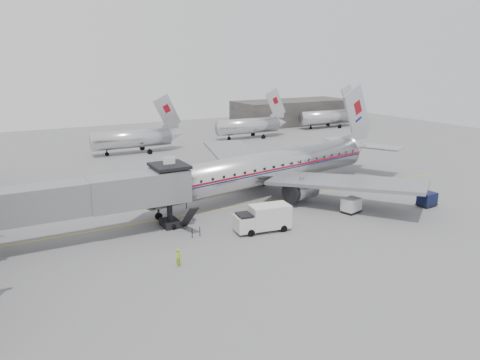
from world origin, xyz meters
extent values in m
plane|color=slate|center=(0.00, 0.00, 0.00)|extent=(160.00, 160.00, 0.00)
cube|color=#32302E|center=(45.00, 60.00, 3.00)|extent=(30.00, 12.00, 6.00)
cube|color=gold|center=(3.00, 6.00, 0.01)|extent=(60.00, 0.15, 0.01)
cube|color=slate|center=(-22.00, 3.60, 4.30)|extent=(12.00, 2.80, 3.00)
cube|color=slate|center=(-13.00, 3.60, 4.30)|extent=(8.00, 3.00, 3.10)
cube|color=slate|center=(-9.00, 4.00, 4.30)|extent=(3.20, 3.60, 3.20)
cube|color=black|center=(-9.00, 4.00, 6.20)|extent=(3.40, 3.80, 0.30)
cube|color=white|center=(-9.00, 4.00, 6.70)|extent=(1.20, 0.15, 0.80)
cylinder|color=black|center=(-9.30, 3.60, 1.40)|extent=(0.56, 0.56, 2.80)
cube|color=black|center=(-9.30, 3.60, 0.35)|extent=(1.60, 2.20, 0.70)
cylinder|color=black|center=(-9.30, 2.60, 0.30)|extent=(0.30, 0.60, 0.60)
cylinder|color=black|center=(-9.30, 4.60, 0.30)|extent=(0.30, 0.60, 0.60)
cube|color=black|center=(-8.20, 1.30, 1.50)|extent=(0.90, 3.20, 2.90)
cylinder|color=silver|center=(-2.00, 42.00, 2.60)|extent=(14.00, 3.20, 3.20)
cube|color=silver|center=(4.80, 42.00, 7.00)|extent=(5.17, 0.26, 6.52)
cylinder|color=black|center=(-6.50, 42.00, 0.50)|extent=(0.24, 0.24, 1.00)
cylinder|color=silver|center=(24.00, 46.00, 2.60)|extent=(14.00, 3.20, 3.20)
cube|color=silver|center=(30.80, 46.00, 7.00)|extent=(5.17, 0.26, 6.52)
cylinder|color=black|center=(19.50, 46.00, 0.50)|extent=(0.24, 0.24, 1.00)
cylinder|color=silver|center=(48.00, 50.00, 2.60)|extent=(14.00, 3.20, 3.20)
cube|color=silver|center=(54.80, 50.00, 7.00)|extent=(5.17, 0.26, 6.52)
cylinder|color=black|center=(43.50, 50.00, 0.50)|extent=(0.24, 0.24, 1.00)
cylinder|color=silver|center=(5.34, 9.00, 3.27)|extent=(32.84, 10.17, 4.03)
cone|color=silver|center=(-12.31, 5.58, 3.27)|extent=(3.97, 4.58, 4.03)
cone|color=silver|center=(23.30, 12.48, 3.70)|extent=(5.00, 4.59, 3.83)
cube|color=maroon|center=(5.34, 9.00, 3.54)|extent=(32.85, 10.22, 0.20)
cube|color=#0A0A5C|center=(5.34, 9.00, 3.29)|extent=(32.85, 10.22, 0.11)
cube|color=silver|center=(22.98, 12.42, 8.71)|extent=(6.62, 1.59, 8.37)
cube|color=gray|center=(6.68, 19.24, 2.94)|extent=(9.77, 18.32, 1.29)
cube|color=gray|center=(10.41, 0.00, 2.94)|extent=(14.89, 17.71, 1.29)
cylinder|color=gray|center=(4.79, 14.66, 1.58)|extent=(4.07, 2.95, 2.29)
cylinder|color=gray|center=(6.95, 3.54, 1.58)|extent=(4.07, 2.95, 2.29)
cylinder|color=black|center=(-9.63, 6.10, 0.71)|extent=(0.22, 0.22, 1.42)
cylinder|color=black|center=(6.94, 12.19, 0.76)|extent=(0.28, 0.28, 1.52)
cylinder|color=black|center=(6.94, 12.19, 0.49)|extent=(1.14, 0.58, 1.09)
cylinder|color=black|center=(8.01, 6.63, 0.76)|extent=(0.28, 0.28, 1.52)
cylinder|color=black|center=(8.01, 6.63, 0.49)|extent=(1.14, 0.58, 1.09)
cube|color=silver|center=(-1.02, -2.09, 1.45)|extent=(4.13, 2.68, 2.25)
cube|color=silver|center=(-3.67, -1.71, 1.02)|extent=(1.99, 2.26, 1.50)
cube|color=black|center=(-3.67, -1.71, 1.66)|extent=(1.54, 1.99, 0.64)
cylinder|color=black|center=(-3.49, -2.71, 0.34)|extent=(0.72, 0.36, 0.69)
cylinder|color=black|center=(-3.21, -0.80, 0.34)|extent=(0.72, 0.36, 0.69)
cylinder|color=black|center=(-0.10, -3.20, 0.34)|extent=(0.72, 0.36, 0.69)
cylinder|color=black|center=(0.18, -1.29, 0.34)|extent=(0.72, 0.36, 0.69)
cube|color=#0D1334|center=(18.90, -4.33, 0.93)|extent=(2.03, 1.56, 1.37)
cube|color=black|center=(18.90, -4.33, 0.20)|extent=(2.13, 1.67, 0.12)
cylinder|color=black|center=(18.15, -4.96, 0.15)|extent=(0.30, 0.13, 0.29)
cylinder|color=black|center=(19.71, -4.88, 0.15)|extent=(0.30, 0.13, 0.29)
cylinder|color=black|center=(18.09, -3.79, 0.15)|extent=(0.30, 0.13, 0.29)
cylinder|color=black|center=(19.65, -3.71, 0.15)|extent=(0.30, 0.13, 0.29)
cube|color=silver|center=(9.73, -1.87, 0.94)|extent=(2.27, 1.91, 1.38)
cube|color=black|center=(9.73, -1.87, 0.20)|extent=(2.39, 2.03, 0.12)
cylinder|color=black|center=(9.11, -2.63, 0.15)|extent=(0.32, 0.19, 0.30)
cylinder|color=black|center=(10.64, -2.25, 0.15)|extent=(0.32, 0.19, 0.30)
cylinder|color=black|center=(8.82, -1.48, 0.15)|extent=(0.32, 0.19, 0.30)
cylinder|color=black|center=(10.35, -1.10, 0.15)|extent=(0.32, 0.19, 0.30)
imported|color=#A7C717|center=(-12.00, -5.59, 0.77)|extent=(0.66, 0.65, 1.54)
camera|label=1|loc=(-24.58, -38.87, 16.59)|focal=35.00mm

